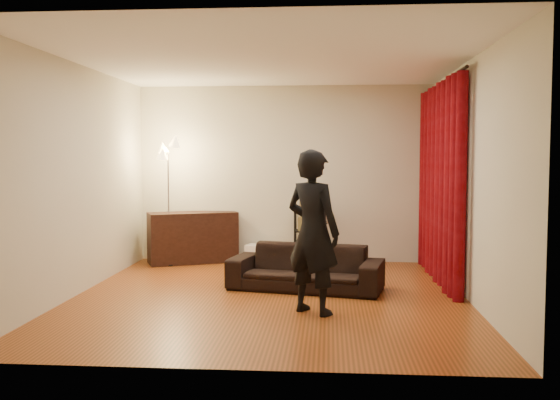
# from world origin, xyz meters

# --- Properties ---
(floor) EXTENTS (5.00, 5.00, 0.00)m
(floor) POSITION_xyz_m (0.00, 0.00, 0.00)
(floor) COLOR brown
(floor) RESTS_ON ground
(ceiling) EXTENTS (5.00, 5.00, 0.00)m
(ceiling) POSITION_xyz_m (0.00, 0.00, 2.70)
(ceiling) COLOR white
(ceiling) RESTS_ON ground
(wall_back) EXTENTS (5.00, 0.00, 5.00)m
(wall_back) POSITION_xyz_m (0.00, 2.50, 1.35)
(wall_back) COLOR beige
(wall_back) RESTS_ON ground
(wall_front) EXTENTS (5.00, 0.00, 5.00)m
(wall_front) POSITION_xyz_m (0.00, -2.50, 1.35)
(wall_front) COLOR beige
(wall_front) RESTS_ON ground
(wall_left) EXTENTS (0.00, 5.00, 5.00)m
(wall_left) POSITION_xyz_m (-2.25, 0.00, 1.35)
(wall_left) COLOR beige
(wall_left) RESTS_ON ground
(wall_right) EXTENTS (0.00, 5.00, 5.00)m
(wall_right) POSITION_xyz_m (2.25, 0.00, 1.35)
(wall_right) COLOR beige
(wall_right) RESTS_ON ground
(curtain_rod) EXTENTS (0.04, 2.65, 0.04)m
(curtain_rod) POSITION_xyz_m (2.15, 1.12, 2.58)
(curtain_rod) COLOR black
(curtain_rod) RESTS_ON wall_right
(curtain) EXTENTS (0.22, 2.65, 2.55)m
(curtain) POSITION_xyz_m (2.13, 1.12, 1.28)
(curtain) COLOR #630A10
(curtain) RESTS_ON ground
(sofa) EXTENTS (1.95, 1.09, 0.54)m
(sofa) POSITION_xyz_m (0.40, 0.41, 0.27)
(sofa) COLOR black
(sofa) RESTS_ON ground
(person) EXTENTS (0.74, 0.68, 1.69)m
(person) POSITION_xyz_m (0.52, -0.73, 0.85)
(person) COLOR black
(person) RESTS_ON ground
(media_cabinet) EXTENTS (1.41, 0.99, 0.77)m
(media_cabinet) POSITION_xyz_m (-1.39, 2.23, 0.39)
(media_cabinet) COLOR black
(media_cabinet) RESTS_ON ground
(storage_boxes) EXTENTS (0.40, 0.35, 0.28)m
(storage_boxes) POSITION_xyz_m (-0.40, 2.31, 0.14)
(storage_boxes) COLOR silver
(storage_boxes) RESTS_ON ground
(wire_shelf) EXTENTS (0.53, 0.44, 0.99)m
(wire_shelf) POSITION_xyz_m (0.40, 2.27, 0.50)
(wire_shelf) COLOR black
(wire_shelf) RESTS_ON ground
(floor_lamp) EXTENTS (0.41, 0.41, 1.85)m
(floor_lamp) POSITION_xyz_m (-1.69, 1.97, 0.92)
(floor_lamp) COLOR silver
(floor_lamp) RESTS_ON ground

